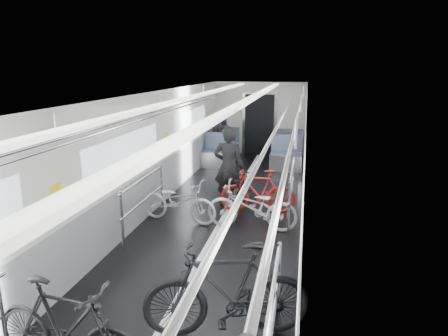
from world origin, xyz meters
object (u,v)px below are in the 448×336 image
object	(u,v)px
bike_right_far	(258,191)
person_seated	(222,136)
bike_left_mid	(66,328)
bike_left_far	(178,201)
bike_aisle	(241,187)
person_standing	(229,167)
bike_right_near	(227,291)
bike_right_mid	(252,207)

from	to	relation	value
bike_right_far	person_seated	world-z (taller)	person_seated
bike_left_mid	bike_left_far	distance (m)	3.95
bike_left_far	bike_aisle	bearing A→B (deg)	-37.09
bike_left_mid	person_seated	size ratio (longest dim) A/B	1.07
person_standing	bike_left_mid	bearing A→B (deg)	80.23
bike_right_near	person_standing	size ratio (longest dim) A/B	1.07
bike_right_far	bike_aisle	xyz separation A→B (m)	(-0.37, 0.23, 0.01)
bike_right_far	person_standing	size ratio (longest dim) A/B	0.88
bike_right_mid	bike_left_far	bearing A→B (deg)	-92.53
bike_aisle	person_seated	world-z (taller)	person_seated
bike_right_far	bike_aisle	world-z (taller)	bike_aisle
person_standing	person_seated	size ratio (longest dim) A/B	1.11
person_standing	bike_right_mid	bearing A→B (deg)	115.38
bike_left_mid	bike_right_far	world-z (taller)	bike_left_mid
bike_right_mid	person_standing	size ratio (longest dim) A/B	0.97
bike_left_far	bike_right_mid	bearing A→B (deg)	-84.86
bike_left_far	person_seated	distance (m)	5.24
bike_left_mid	person_standing	distance (m)	5.09
bike_aisle	person_standing	world-z (taller)	person_standing
bike_right_mid	bike_right_far	distance (m)	0.87
bike_right_near	bike_right_far	bearing A→B (deg)	166.90
bike_right_near	person_seated	size ratio (longest dim) A/B	1.18
bike_aisle	person_standing	size ratio (longest dim) A/B	1.02
bike_right_near	bike_right_mid	xyz separation A→B (m)	(-0.14, 2.99, -0.11)
bike_right_near	person_seated	bearing A→B (deg)	177.14
person_standing	person_seated	xyz separation A→B (m)	(-1.01, 4.12, -0.08)
bike_aisle	person_seated	distance (m)	4.43
bike_right_far	bike_aisle	bearing A→B (deg)	-127.67
bike_right_mid	person_seated	bearing A→B (deg)	-161.12
person_standing	person_seated	distance (m)	4.25
bike_right_near	person_standing	distance (m)	4.27
bike_left_mid	bike_right_mid	size ratio (longest dim) A/B	1.00
bike_left_mid	bike_right_mid	bearing A→B (deg)	-10.84
bike_right_far	person_standing	world-z (taller)	person_standing
bike_left_mid	bike_aisle	world-z (taller)	bike_left_mid
person_seated	bike_left_mid	bearing A→B (deg)	108.78
bike_left_mid	bike_right_mid	distance (m)	4.04
bike_right_near	person_standing	xyz separation A→B (m)	(-0.79, 4.19, 0.30)
bike_right_mid	bike_right_near	bearing A→B (deg)	4.14
bike_right_mid	bike_right_far	world-z (taller)	bike_right_far
bike_left_mid	bike_left_far	bearing A→B (deg)	9.51
bike_right_mid	person_standing	bearing A→B (deg)	-149.81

